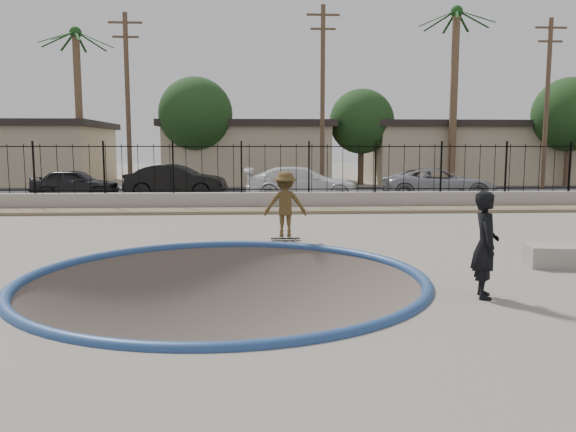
% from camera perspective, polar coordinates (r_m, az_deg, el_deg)
% --- Properties ---
extents(ground, '(120.00, 120.00, 2.20)m').
position_cam_1_polar(ground, '(22.78, -4.57, -1.53)').
color(ground, gray).
rests_on(ground, ground).
extents(bowl_pit, '(6.84, 6.84, 1.80)m').
position_cam_1_polar(bowl_pit, '(9.81, -6.48, -6.41)').
color(bowl_pit, '#453C35').
rests_on(bowl_pit, ground).
extents(coping_ring, '(7.04, 7.04, 0.20)m').
position_cam_1_polar(coping_ring, '(9.81, -6.48, -6.41)').
color(coping_ring, navy).
rests_on(coping_ring, ground).
extents(rock_strip, '(42.00, 1.60, 0.11)m').
position_cam_1_polar(rock_strip, '(19.86, -4.79, 0.57)').
color(rock_strip, '#887759').
rests_on(rock_strip, ground).
extents(retaining_wall, '(42.00, 0.45, 0.60)m').
position_cam_1_polar(retaining_wall, '(20.93, -4.72, 1.57)').
color(retaining_wall, gray).
rests_on(retaining_wall, ground).
extents(fence, '(40.00, 0.04, 1.80)m').
position_cam_1_polar(fence, '(20.85, -4.75, 4.86)').
color(fence, black).
rests_on(fence, retaining_wall).
extents(street, '(90.00, 8.00, 0.04)m').
position_cam_1_polar(street, '(27.62, -4.34, 2.29)').
color(street, black).
rests_on(street, ground).
extents(house_west, '(11.60, 8.60, 3.90)m').
position_cam_1_polar(house_west, '(40.17, -26.11, 5.86)').
color(house_west, tan).
rests_on(house_west, ground).
extents(house_center, '(10.60, 8.60, 3.90)m').
position_cam_1_polar(house_center, '(37.03, -4.07, 6.51)').
color(house_center, tan).
rests_on(house_center, ground).
extents(house_east, '(12.60, 8.60, 3.90)m').
position_cam_1_polar(house_east, '(39.38, 16.88, 6.26)').
color(house_east, tan).
rests_on(house_east, ground).
extents(palm_mid, '(2.30, 2.30, 9.30)m').
position_cam_1_polar(palm_mid, '(36.38, -20.62, 13.53)').
color(palm_mid, brown).
rests_on(palm_mid, ground).
extents(palm_right, '(2.30, 2.30, 10.30)m').
position_cam_1_polar(palm_right, '(34.84, 16.61, 15.05)').
color(palm_right, brown).
rests_on(palm_right, ground).
extents(utility_pole_left, '(1.70, 0.24, 9.00)m').
position_cam_1_polar(utility_pole_left, '(30.35, -15.97, 11.32)').
color(utility_pole_left, '#473323').
rests_on(utility_pole_left, ground).
extents(utility_pole_mid, '(1.70, 0.24, 9.50)m').
position_cam_1_polar(utility_pole_mid, '(29.84, 3.53, 12.14)').
color(utility_pole_mid, '#473323').
rests_on(utility_pole_mid, ground).
extents(utility_pole_right, '(1.70, 0.24, 9.00)m').
position_cam_1_polar(utility_pole_right, '(33.40, 24.81, 10.53)').
color(utility_pole_right, '#473323').
rests_on(utility_pole_right, ground).
extents(street_tree_left, '(4.32, 4.32, 6.36)m').
position_cam_1_polar(street_tree_left, '(33.77, -9.37, 10.15)').
color(street_tree_left, '#473323').
rests_on(street_tree_left, ground).
extents(street_tree_mid, '(3.96, 3.96, 5.83)m').
position_cam_1_polar(street_tree_mid, '(35.15, 7.49, 9.48)').
color(street_tree_mid, '#473323').
rests_on(street_tree_mid, ground).
extents(street_tree_right, '(4.32, 4.32, 6.36)m').
position_cam_1_polar(street_tree_right, '(37.43, 26.71, 9.19)').
color(street_tree_right, '#473323').
rests_on(street_tree_right, ground).
extents(skater, '(1.05, 0.62, 1.59)m').
position_cam_1_polar(skater, '(13.62, -0.28, 0.79)').
color(skater, brown).
rests_on(skater, ground).
extents(skateboard, '(0.71, 0.20, 0.06)m').
position_cam_1_polar(skateboard, '(13.72, -0.28, -2.30)').
color(skateboard, black).
rests_on(skateboard, ground).
extents(videographer, '(0.51, 0.66, 1.62)m').
position_cam_1_polar(videographer, '(8.95, 19.42, -2.77)').
color(videographer, black).
rests_on(videographer, ground).
extents(concrete_ledge, '(1.69, 0.96, 0.40)m').
position_cam_1_polar(concrete_ledge, '(12.01, 26.79, -3.67)').
color(concrete_ledge, gray).
rests_on(concrete_ledge, ground).
extents(car_a, '(3.77, 1.53, 1.28)m').
position_cam_1_polar(car_a, '(26.83, -20.79, 3.14)').
color(car_a, black).
rests_on(car_a, street).
extents(car_b, '(4.57, 1.98, 1.46)m').
position_cam_1_polar(car_b, '(25.70, -11.30, 3.51)').
color(car_b, black).
rests_on(car_b, street).
extents(car_c, '(4.92, 2.16, 1.41)m').
position_cam_1_polar(car_c, '(24.05, 1.40, 3.34)').
color(car_c, white).
rests_on(car_c, street).
extents(car_d, '(4.97, 2.58, 1.34)m').
position_cam_1_polar(car_d, '(25.24, 15.12, 3.20)').
color(car_d, '#92949A').
rests_on(car_d, street).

